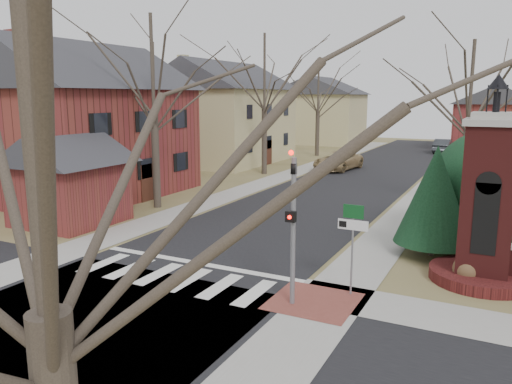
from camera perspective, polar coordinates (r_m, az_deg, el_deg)
The scene contains 26 objects.
ground at distance 16.17m, azimuth -11.16°, elevation -10.42°, with size 120.00×120.00×0.00m, color brown.
main_street at distance 35.54m, azimuth 11.14°, elevation 1.28°, with size 8.00×70.00×0.01m, color black.
cross_street at distance 14.13m, azimuth -18.87°, elevation -14.03°, with size 120.00×8.00×0.01m, color black.
crosswalk_zone at distance 16.75m, azimuth -9.46°, elevation -9.55°, with size 8.00×2.20×0.02m, color silver.
stop_bar at distance 17.91m, azimuth -6.60°, elevation -8.11°, with size 8.00×0.35×0.02m, color silver.
sidewalk_right_main at distance 34.53m, azimuth 19.47°, elevation 0.59°, with size 2.00×60.00×0.02m, color gray.
sidewalk_left at distance 37.26m, azimuth 3.43°, elevation 1.92°, with size 2.00×60.00×0.02m, color gray.
curb_apron at distance 14.78m, azimuth 6.59°, elevation -12.33°, with size 2.40×2.40×0.02m, color brown.
traffic_signal_pole at distance 13.75m, azimuth 4.25°, elevation -2.73°, with size 0.28×0.41×4.50m.
sign_post at distance 14.80m, azimuth 10.98°, elevation -4.47°, with size 0.90×0.07×2.75m.
brick_gate_monument at distance 17.17m, azimuth 24.85°, elevation -2.42°, with size 3.20×3.20×6.47m.
house_brick_left at distance 31.28m, azimuth -19.16°, elevation 8.19°, with size 9.80×11.80×9.42m.
house_stucco_left at distance 45.06m, azimuth -3.76°, elevation 9.33°, with size 9.80×12.80×9.28m.
garage_left at distance 24.48m, azimuth -20.69°, elevation 1.78°, with size 4.80×4.80×4.29m.
house_distant_left at distance 63.52m, azimuth 7.25°, elevation 9.41°, with size 10.80×8.80×8.53m.
house_distant_right at distance 59.83m, azimuth 25.75°, elevation 7.76°, with size 8.80×8.80×7.30m.
evergreen_near at distance 19.23m, azimuth 19.78°, elevation -0.30°, with size 2.80×2.80×4.10m.
evergreen_mass at distance 21.55m, azimuth 25.40°, elevation 0.71°, with size 4.80×4.80×4.80m, color black.
bare_tree_0 at distance 26.55m, azimuth -11.80°, elevation 14.73°, with size 8.05×8.05×11.15m.
bare_tree_1 at distance 37.62m, azimuth 0.98°, elevation 14.28°, with size 8.40×8.40×11.64m.
bare_tree_2 at distance 49.76m, azimuth 7.15°, elevation 12.21°, with size 7.35×7.35×10.19m.
bare_tree_3 at distance 27.86m, azimuth 23.44°, elevation 11.82°, with size 7.00×7.00×9.70m.
bare_tree_4 at distance 4.44m, azimuth -24.99°, elevation 16.79°, with size 6.65×6.65×9.21m.
pickup_truck at distance 40.53m, azimuth 9.37°, elevation 3.55°, with size 2.42×5.26×1.46m, color #9F8457.
distant_car at distance 55.46m, azimuth 20.61°, elevation 4.95°, with size 1.55×4.44×1.46m, color #34383C.
dry_shrub_left at distance 17.26m, azimuth 23.00°, elevation -8.15°, with size 0.89×0.89×0.89m, color brown.
Camera 1 is at (9.42, -11.78, 5.82)m, focal length 35.00 mm.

